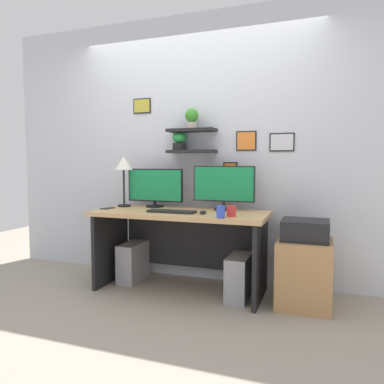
{
  "coord_description": "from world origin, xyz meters",
  "views": [
    {
      "loc": [
        1.24,
        -3.13,
        1.2
      ],
      "look_at": [
        0.1,
        0.05,
        0.93
      ],
      "focal_mm": 34.12,
      "sensor_mm": 36.0,
      "label": 1
    }
  ],
  "objects": [
    {
      "name": "desk",
      "position": [
        0.0,
        0.05,
        0.54
      ],
      "size": [
        1.62,
        0.68,
        0.75
      ],
      "color": "tan",
      "rests_on": "ground"
    },
    {
      "name": "keyboard",
      "position": [
        -0.04,
        -0.11,
        0.76
      ],
      "size": [
        0.44,
        0.14,
        0.02
      ],
      "primitive_type": "cube",
      "color": "black",
      "rests_on": "desk"
    },
    {
      "name": "desk_lamp",
      "position": [
        -0.67,
        0.14,
        1.16
      ],
      "size": [
        0.18,
        0.18,
        0.52
      ],
      "color": "black",
      "rests_on": "desk"
    },
    {
      "name": "computer_mouse",
      "position": [
        0.26,
        -0.1,
        0.77
      ],
      "size": [
        0.06,
        0.09,
        0.03
      ],
      "primitive_type": "ellipsoid",
      "color": "black",
      "rests_on": "desk"
    },
    {
      "name": "drawer_cabinet",
      "position": [
        1.12,
        0.02,
        0.28
      ],
      "size": [
        0.44,
        0.5,
        0.55
      ],
      "primitive_type": "cube",
      "color": "tan",
      "rests_on": "ground"
    },
    {
      "name": "computer_tower_right",
      "position": [
        0.57,
        -0.02,
        0.19
      ],
      "size": [
        0.18,
        0.4,
        0.38
      ],
      "primitive_type": "cube",
      "color": "#99999E",
      "rests_on": "ground"
    },
    {
      "name": "coffee_mug",
      "position": [
        0.53,
        -0.16,
        0.8
      ],
      "size": [
        0.08,
        0.08,
        0.09
      ],
      "primitive_type": "cylinder",
      "color": "red",
      "rests_on": "desk"
    },
    {
      "name": "monitor_right",
      "position": [
        0.36,
        0.22,
        0.98
      ],
      "size": [
        0.6,
        0.18,
        0.42
      ],
      "color": "black",
      "rests_on": "desk"
    },
    {
      "name": "printer",
      "position": [
        1.12,
        0.02,
        0.64
      ],
      "size": [
        0.38,
        0.34,
        0.17
      ],
      "primitive_type": "cube",
      "color": "black",
      "rests_on": "drawer_cabinet"
    },
    {
      "name": "computer_tower_left",
      "position": [
        -0.56,
        0.1,
        0.19
      ],
      "size": [
        0.18,
        0.4,
        0.39
      ],
      "primitive_type": "cube",
      "color": "#99999E",
      "rests_on": "ground"
    },
    {
      "name": "back_wall_assembly",
      "position": [
        0.0,
        0.44,
        1.35
      ],
      "size": [
        4.4,
        0.24,
        2.7
      ],
      "color": "silver",
      "rests_on": "ground"
    },
    {
      "name": "pen_cup",
      "position": [
        0.47,
        -0.28,
        0.8
      ],
      "size": [
        0.07,
        0.07,
        0.1
      ],
      "primitive_type": "cylinder",
      "color": "blue",
      "rests_on": "desk"
    },
    {
      "name": "ground_plane",
      "position": [
        0.0,
        0.0,
        0.0
      ],
      "size": [
        8.0,
        8.0,
        0.0
      ],
      "primitive_type": "plane",
      "color": "gray"
    },
    {
      "name": "monitor_left",
      "position": [
        -0.36,
        0.22,
        0.95
      ],
      "size": [
        0.6,
        0.18,
        0.39
      ],
      "color": "black",
      "rests_on": "desk"
    },
    {
      "name": "cell_phone",
      "position": [
        -0.74,
        -0.07,
        0.76
      ],
      "size": [
        0.1,
        0.15,
        0.01
      ],
      "primitive_type": "cube",
      "rotation": [
        0.0,
        0.0,
        -0.25
      ],
      "color": "#2D2D33",
      "rests_on": "desk"
    }
  ]
}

